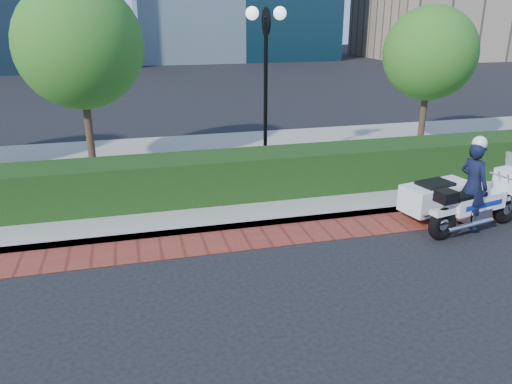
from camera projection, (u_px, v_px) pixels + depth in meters
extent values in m
plane|color=black|center=(290.00, 272.00, 8.58)|extent=(120.00, 120.00, 0.00)
cube|color=maroon|center=(266.00, 237.00, 9.94)|extent=(60.00, 1.00, 0.01)
cube|color=gray|center=(223.00, 169.00, 14.02)|extent=(60.00, 8.00, 0.15)
cube|color=black|center=(242.00, 175.00, 11.64)|extent=(18.00, 1.20, 1.00)
cylinder|color=black|center=(265.00, 167.00, 13.45)|extent=(0.30, 0.30, 0.30)
cylinder|color=black|center=(266.00, 98.00, 12.82)|extent=(0.10, 0.10, 3.70)
cylinder|color=black|center=(266.00, 22.00, 12.19)|extent=(0.04, 0.70, 0.70)
sphere|color=white|center=(252.00, 13.00, 12.04)|extent=(0.32, 0.32, 0.32)
sphere|color=white|center=(280.00, 13.00, 12.21)|extent=(0.32, 0.32, 0.32)
cylinder|color=#332319|center=(89.00, 132.00, 13.25)|extent=(0.20, 0.20, 2.17)
sphere|color=#296519|center=(79.00, 45.00, 12.50)|extent=(3.20, 3.20, 3.20)
cylinder|color=#332319|center=(423.00, 117.00, 15.66)|extent=(0.20, 0.20, 1.92)
sphere|color=#296519|center=(430.00, 53.00, 15.00)|extent=(2.80, 2.80, 2.80)
torus|color=black|center=(442.00, 224.00, 9.72)|extent=(0.69, 0.34, 0.67)
torus|color=black|center=(505.00, 208.00, 10.49)|extent=(0.69, 0.34, 0.67)
cube|color=silver|center=(477.00, 202.00, 10.00)|extent=(1.35, 0.59, 0.34)
cube|color=silver|center=(474.00, 214.00, 10.06)|extent=(0.63, 0.51, 0.28)
cube|color=silver|center=(511.00, 180.00, 10.27)|extent=(0.51, 0.63, 0.45)
cube|color=black|center=(468.00, 195.00, 9.81)|extent=(0.80, 0.46, 0.10)
cube|color=black|center=(446.00, 196.00, 9.52)|extent=(0.41, 0.39, 0.22)
cube|color=silver|center=(437.00, 196.00, 10.68)|extent=(1.68, 1.02, 0.55)
cube|color=black|center=(435.00, 184.00, 10.53)|extent=(0.80, 0.64, 0.08)
torus|color=black|center=(416.00, 201.00, 11.13)|extent=(0.53, 0.26, 0.50)
imported|color=black|center=(473.00, 185.00, 9.78)|extent=(0.54, 0.71, 1.74)
sphere|color=white|center=(480.00, 143.00, 9.49)|extent=(0.28, 0.28, 0.28)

